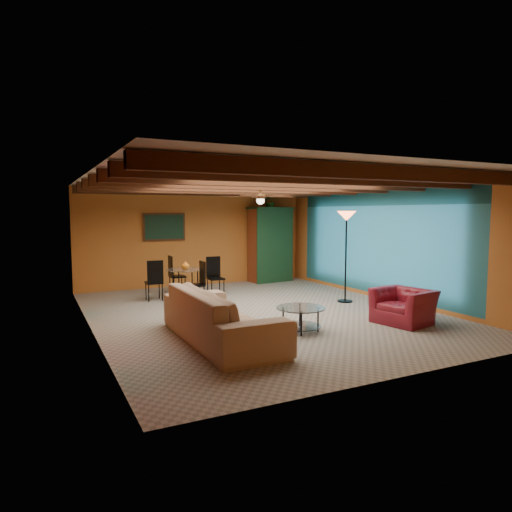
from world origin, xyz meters
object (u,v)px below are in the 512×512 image
armchair (404,306)px  floor_lamp (346,257)px  vase (185,254)px  armoire (270,245)px  sofa (221,315)px  dining_table (186,278)px  potted_plant (270,201)px  coffee_table (301,319)px

armchair → floor_lamp: (0.28, 2.11, 0.72)m
floor_lamp → vase: floor_lamp is taller
armoire → floor_lamp: armoire is taller
sofa → armoire: size_ratio=1.33×
armoire → dining_table: bearing=-161.5°
floor_lamp → vase: 3.76m
potted_plant → vase: size_ratio=2.32×
armoire → armchair: bearing=-98.8°
potted_plant → floor_lamp: bearing=-88.9°
dining_table → vase: vase is taller
sofa → floor_lamp: bearing=-65.9°
vase → floor_lamp: bearing=-33.9°
sofa → coffee_table: size_ratio=3.36×
sofa → floor_lamp: floor_lamp is taller
armoire → sofa: bearing=-131.7°
armchair → vase: (-2.84, 4.21, 0.74)m
armchair → vase: 5.13m
sofa → armchair: bearing=-97.2°
floor_lamp → potted_plant: (-0.06, 3.53, 1.32)m
dining_table → floor_lamp: bearing=-33.9°
vase → sofa: bearing=-99.1°
armchair → floor_lamp: floor_lamp is taller
coffee_table → vase: 4.03m
armchair → armoire: 5.69m
dining_table → sofa: bearing=-99.1°
dining_table → armoire: size_ratio=0.87×
sofa → armchair: size_ratio=2.88×
dining_table → armoire: bearing=25.0°
dining_table → armoire: 3.42m
armoire → vase: size_ratio=10.54×
sofa → floor_lamp: (3.73, 1.68, 0.63)m
armchair → potted_plant: (0.21, 5.63, 2.05)m
vase → potted_plant: bearing=25.0°
armchair → dining_table: size_ratio=0.53×
armoire → potted_plant: bearing=0.0°
dining_table → floor_lamp: 3.80m
floor_lamp → armchair: bearing=-97.6°
floor_lamp → potted_plant: size_ratio=4.43×
floor_lamp → sofa: bearing=-155.8°
dining_table → armoire: (3.06, 1.43, 0.59)m
coffee_table → armoire: size_ratio=0.40×
coffee_table → floor_lamp: 3.00m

